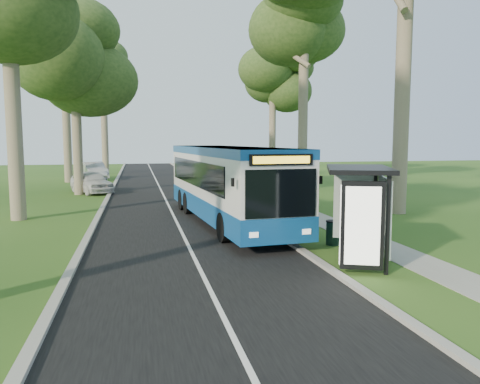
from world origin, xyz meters
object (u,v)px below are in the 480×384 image
Objects in this scene: bus at (227,184)px; litter_bin at (333,233)px; car_silver at (94,171)px; bus_shelter at (370,196)px; bus_stop_sign at (296,195)px; car_white at (91,182)px.

bus is 5.93m from litter_bin.
litter_bin is at bearing -66.21° from bus.
litter_bin is 0.17× the size of car_silver.
bus is 2.56× the size of car_silver.
bus is at bearing -89.65° from car_silver.
bus_shelter reaches higher than car_silver.
bus_shelter is 4.37× the size of litter_bin.
bus_stop_sign reaches higher than litter_bin.
bus is at bearing 92.59° from bus_stop_sign.
car_white is (-9.65, 21.31, -1.23)m from bus_shelter.
car_white is at bearing -102.63° from car_silver.
bus is 4.73m from bus_stop_sign.
bus_shelter is 0.82× the size of car_white.
car_white is (-8.56, 18.02, -0.93)m from bus_stop_sign.
car_silver is (-10.53, 30.21, 0.39)m from litter_bin.
bus is 15.27m from car_white.
bus reaches higher than bus_stop_sign.
bus_shelter is at bearing -89.09° from car_silver.
bus_stop_sign is at bearing -89.17° from car_silver.
bus_stop_sign is at bearing 150.21° from litter_bin.
bus is at bearing 131.14° from bus_shelter.
car_silver is (-0.84, 11.55, 0.04)m from car_white.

